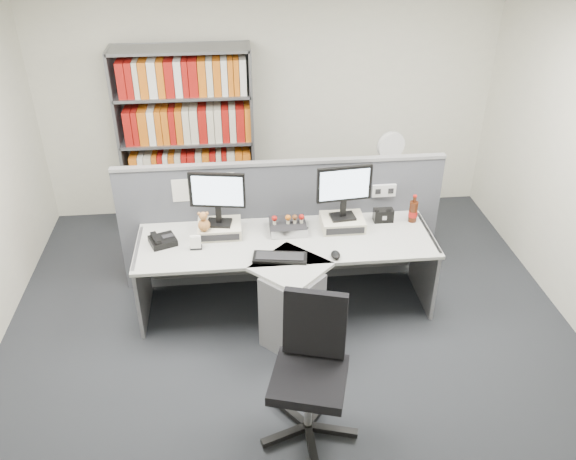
{
  "coord_description": "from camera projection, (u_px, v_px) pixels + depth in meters",
  "views": [
    {
      "loc": [
        -0.42,
        -3.55,
        3.47
      ],
      "look_at": [
        0.0,
        0.65,
        0.92
      ],
      "focal_mm": 37.01,
      "sensor_mm": 36.0,
      "label": 1
    }
  ],
  "objects": [
    {
      "name": "office_chair",
      "position": [
        311.0,
        365.0,
        4.08
      ],
      "size": [
        0.7,
        0.7,
        1.05
      ],
      "color": "silver",
      "rests_on": "ground"
    },
    {
      "name": "monitor_riser_right",
      "position": [
        342.0,
        223.0,
        5.33
      ],
      "size": [
        0.38,
        0.31,
        0.1
      ],
      "color": "beige",
      "rests_on": "desk"
    },
    {
      "name": "desk_fan",
      "position": [
        390.0,
        149.0,
        6.13
      ],
      "size": [
        0.3,
        0.18,
        0.51
      ],
      "color": "white",
      "rests_on": "filing_cabinet"
    },
    {
      "name": "shelving_unit",
      "position": [
        188.0,
        144.0,
        6.35
      ],
      "size": [
        1.41,
        0.4,
        2.0
      ],
      "color": "slate",
      "rests_on": "ground"
    },
    {
      "name": "desktop_pc",
      "position": [
        288.0,
        227.0,
        5.29
      ],
      "size": [
        0.32,
        0.29,
        0.08
      ],
      "color": "black",
      "rests_on": "desk"
    },
    {
      "name": "partition",
      "position": [
        282.0,
        222.0,
        5.58
      ],
      "size": [
        3.0,
        0.08,
        1.27
      ],
      "color": "#52545D",
      "rests_on": "ground"
    },
    {
      "name": "monitor_right",
      "position": [
        344.0,
        188.0,
        5.15
      ],
      "size": [
        0.49,
        0.18,
        0.5
      ],
      "color": "black",
      "rests_on": "monitor_riser_right"
    },
    {
      "name": "ground",
      "position": [
        296.0,
        367.0,
        4.85
      ],
      "size": [
        5.5,
        5.5,
        0.0
      ],
      "primitive_type": "plane",
      "color": "#2B2D32",
      "rests_on": "ground"
    },
    {
      "name": "monitor_left",
      "position": [
        217.0,
        194.0,
        5.06
      ],
      "size": [
        0.48,
        0.19,
        0.49
      ],
      "color": "black",
      "rests_on": "monitor_riser_left"
    },
    {
      "name": "desk_phone",
      "position": [
        162.0,
        240.0,
        5.1
      ],
      "size": [
        0.27,
        0.26,
        0.09
      ],
      "color": "black",
      "rests_on": "desk"
    },
    {
      "name": "desk_calendar",
      "position": [
        196.0,
        243.0,
        5.03
      ],
      "size": [
        0.1,
        0.08,
        0.12
      ],
      "color": "black",
      "rests_on": "desk"
    },
    {
      "name": "room_shell",
      "position": [
        298.0,
        168.0,
        3.93
      ],
      "size": [
        5.04,
        5.54,
        2.72
      ],
      "color": "silver",
      "rests_on": "ground"
    },
    {
      "name": "speaker",
      "position": [
        383.0,
        215.0,
        5.43
      ],
      "size": [
        0.18,
        0.1,
        0.12
      ],
      "primitive_type": "cube",
      "color": "black",
      "rests_on": "desk"
    },
    {
      "name": "plush_toy",
      "position": [
        204.0,
        223.0,
        5.08
      ],
      "size": [
        0.11,
        0.11,
        0.18
      ],
      "color": "#B0743A",
      "rests_on": "monitor_riser_left"
    },
    {
      "name": "filing_cabinet",
      "position": [
        385.0,
        206.0,
        6.47
      ],
      "size": [
        0.45,
        0.61,
        0.7
      ],
      "color": "slate",
      "rests_on": "ground"
    },
    {
      "name": "mouse",
      "position": [
        336.0,
        255.0,
        4.93
      ],
      "size": [
        0.08,
        0.13,
        0.05
      ],
      "primitive_type": "ellipsoid",
      "color": "black",
      "rests_on": "desk"
    },
    {
      "name": "figurines",
      "position": [
        290.0,
        218.0,
        5.23
      ],
      "size": [
        0.29,
        0.05,
        0.09
      ],
      "color": "beige",
      "rests_on": "desktop_pc"
    },
    {
      "name": "monitor_riser_left",
      "position": [
        220.0,
        229.0,
        5.24
      ],
      "size": [
        0.38,
        0.31,
        0.1
      ],
      "color": "beige",
      "rests_on": "desk"
    },
    {
      "name": "keyboard",
      "position": [
        280.0,
        257.0,
        4.92
      ],
      "size": [
        0.47,
        0.24,
        0.03
      ],
      "color": "black",
      "rests_on": "desk"
    },
    {
      "name": "desk",
      "position": [
        289.0,
        279.0,
        5.13
      ],
      "size": [
        2.6,
        1.2,
        0.72
      ],
      "color": "#B9BAB3",
      "rests_on": "ground"
    },
    {
      "name": "cola_bottle",
      "position": [
        413.0,
        212.0,
        5.4
      ],
      "size": [
        0.08,
        0.08,
        0.27
      ],
      "color": "#3F190A",
      "rests_on": "desk"
    }
  ]
}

